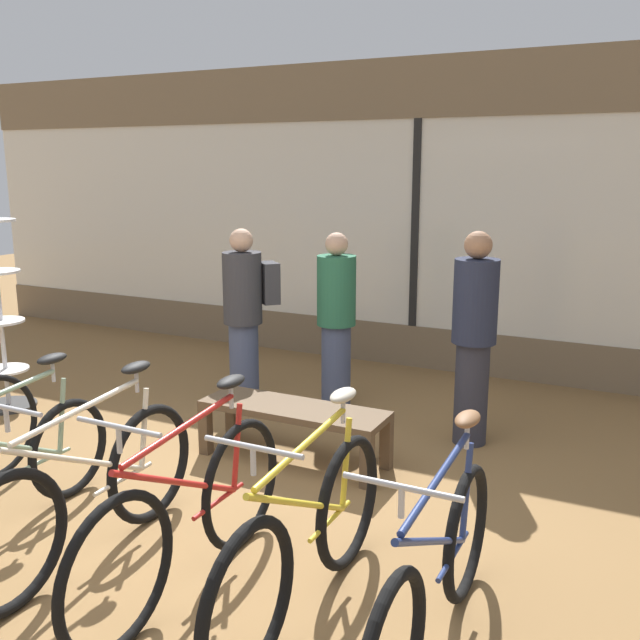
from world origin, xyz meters
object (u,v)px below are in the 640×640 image
bicycle_center_right (189,516)px  bicycle_right (306,539)px  bicycle_center_left (89,493)px  customer_near_rack (336,319)px  display_bench (294,416)px  accessory_rack (2,328)px  bicycle_far_right (436,578)px  customer_by_window (474,335)px  bicycle_left (5,472)px  customer_mid_floor (245,314)px

bicycle_center_right → bicycle_right: (0.63, 0.09, -0.01)m
bicycle_center_left → customer_near_rack: size_ratio=1.13×
bicycle_center_left → display_bench: 1.72m
accessory_rack → customer_near_rack: (2.66, 1.29, 0.10)m
bicycle_center_left → customer_near_rack: (0.14, 2.86, 0.43)m
bicycle_far_right → customer_by_window: (-0.51, 2.53, 0.49)m
display_bench → customer_near_rack: customer_near_rack is taller
bicycle_far_right → bicycle_center_right: bearing=-176.9°
bicycle_center_right → accessory_rack: bearing=153.9°
bicycle_left → bicycle_far_right: 2.62m
customer_by_window → customer_mid_floor: customer_by_window is taller
customer_near_rack → customer_mid_floor: size_ratio=0.98×
customer_near_rack → customer_by_window: (1.29, -0.26, 0.05)m
bicycle_center_right → display_bench: bicycle_center_right is taller
customer_by_window → customer_mid_floor: size_ratio=1.03×
customer_mid_floor → customer_near_rack: bearing=26.1°
bicycle_center_right → bicycle_right: bearing=7.7°
customer_by_window → bicycle_center_left: bearing=-118.6°
bicycle_far_right → accessory_rack: 4.72m
bicycle_center_right → customer_near_rack: bearing=100.4°
bicycle_left → bicycle_right: 1.98m
bicycle_right → bicycle_far_right: size_ratio=1.01×
bicycle_far_right → customer_mid_floor: size_ratio=1.07×
bicycle_center_left → bicycle_far_right: 1.94m
bicycle_left → bicycle_far_right: (2.62, 0.06, 0.01)m
bicycle_left → customer_near_rack: (0.83, 2.84, 0.45)m
bicycle_center_left → bicycle_far_right: bicycle_center_left is taller
display_bench → accessory_rack: bearing=-177.9°
bicycle_right → accessory_rack: 4.10m
bicycle_center_left → bicycle_far_right: bearing=2.4°
bicycle_left → accessory_rack: bearing=139.8°
bicycle_center_left → bicycle_center_right: bearing=1.0°
accessory_rack → display_bench: (2.88, 0.11, -0.38)m
display_bench → customer_near_rack: bearing=100.4°
bicycle_far_right → customer_mid_floor: customer_mid_floor is taller
display_bench → customer_mid_floor: size_ratio=0.87×
bicycle_left → customer_by_window: customer_by_window is taller
bicycle_right → accessory_rack: bearing=158.8°
bicycle_left → customer_by_window: size_ratio=1.02×
customer_by_window → customer_mid_floor: (-2.00, -0.09, -0.01)m
accessory_rack → bicycle_center_right: bearing=-26.1°
bicycle_far_right → customer_mid_floor: bearing=135.9°
bicycle_center_right → bicycle_far_right: bicycle_center_right is taller
bicycle_right → customer_by_window: customer_by_window is taller
customer_near_rack → display_bench: bearing=-79.6°
bicycle_center_left → bicycle_right: (1.29, 0.10, -0.00)m
bicycle_center_right → accessory_rack: size_ratio=0.99×
customer_by_window → bicycle_center_right: bearing=-106.4°
accessory_rack → display_bench: bearing=2.1°
bicycle_right → customer_by_window: 2.56m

